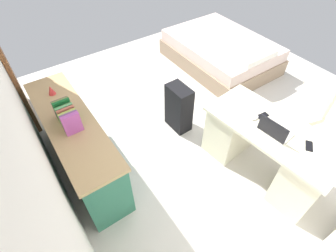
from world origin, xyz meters
name	(u,v)px	position (x,y,z in m)	size (l,w,h in m)	color
ground_plane	(204,118)	(0.00, 0.00, 0.00)	(5.30, 5.30, 0.00)	beige
wall_back	(8,100)	(0.00, 2.15, 1.39)	(4.20, 0.10, 2.78)	silver
door_wooden	(1,53)	(1.55, 2.07, 1.02)	(0.88, 0.05, 2.04)	brown
desk	(266,149)	(-1.07, 0.03, 0.38)	(1.50, 0.80, 0.73)	beige
office_chair	(299,114)	(-0.94, -0.74, 0.42)	(0.56, 0.56, 0.94)	black
credenza	(78,145)	(0.20, 1.77, 0.40)	(1.80, 0.48, 0.80)	#2D7056
bed	(221,52)	(0.96, -1.20, 0.24)	(1.90, 1.40, 0.58)	gray
suitcase_black	(179,108)	(0.10, 0.40, 0.34)	(0.36, 0.22, 0.67)	black
laptop	(274,130)	(-1.11, 0.10, 0.77)	(0.33, 0.25, 0.21)	silver
computer_mouse	(255,117)	(-0.85, 0.09, 0.74)	(0.06, 0.10, 0.03)	white
cell_phone_near_laptop	(309,146)	(-1.42, -0.05, 0.73)	(0.07, 0.14, 0.01)	black
cell_phone_by_mouse	(263,116)	(-0.87, -0.01, 0.73)	(0.07, 0.14, 0.01)	black
book_row	(67,116)	(0.14, 1.77, 0.91)	(0.36, 0.17, 0.24)	#AB4DA0
figurine_small	(51,90)	(0.72, 1.77, 0.85)	(0.08, 0.08, 0.11)	red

